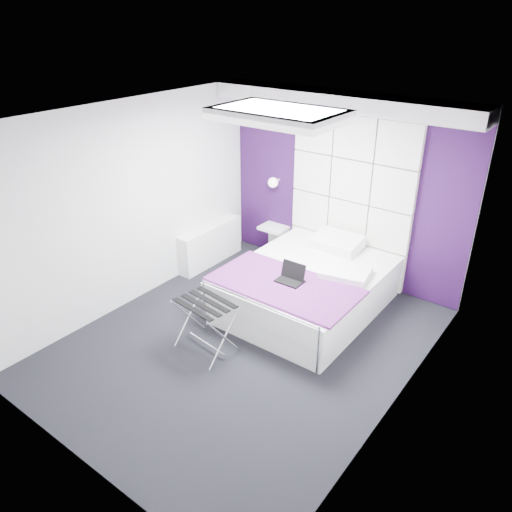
{
  "coord_description": "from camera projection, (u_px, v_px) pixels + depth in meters",
  "views": [
    {
      "loc": [
        2.99,
        -3.75,
        3.55
      ],
      "look_at": [
        -0.1,
        0.35,
        0.97
      ],
      "focal_mm": 35.0,
      "sensor_mm": 36.0,
      "label": 1
    }
  ],
  "objects": [
    {
      "name": "nightstand",
      "position": [
        274.0,
        228.0,
        7.65
      ],
      "size": [
        0.41,
        0.32,
        0.05
      ],
      "primitive_type": "cube",
      "color": "white",
      "rests_on": "wall_back"
    },
    {
      "name": "luggage_rack",
      "position": [
        206.0,
        326.0,
        5.63
      ],
      "size": [
        0.63,
        0.47,
        0.62
      ],
      "rotation": [
        0.0,
        0.0,
        -0.13
      ],
      "color": "silver",
      "rests_on": "floor"
    },
    {
      "name": "wall_right",
      "position": [
        407.0,
        295.0,
        4.33
      ],
      "size": [
        0.0,
        4.4,
        4.4
      ],
      "primitive_type": "plane",
      "rotation": [
        1.57,
        0.0,
        -1.57
      ],
      "color": "silver",
      "rests_on": "floor"
    },
    {
      "name": "bed",
      "position": [
        307.0,
        286.0,
        6.42
      ],
      "size": [
        1.76,
        2.13,
        0.74
      ],
      "color": "white",
      "rests_on": "floor"
    },
    {
      "name": "soffit",
      "position": [
        341.0,
        101.0,
        6.15
      ],
      "size": [
        3.58,
        0.5,
        0.2
      ],
      "primitive_type": "cube",
      "color": "white",
      "rests_on": "wall_back"
    },
    {
      "name": "wall_lamp",
      "position": [
        275.0,
        182.0,
        7.37
      ],
      "size": [
        0.15,
        0.15,
        0.15
      ],
      "primitive_type": "sphere",
      "color": "white",
      "rests_on": "wall_back"
    },
    {
      "name": "ceiling",
      "position": [
        243.0,
        118.0,
        4.71
      ],
      "size": [
        4.4,
        4.4,
        0.0
      ],
      "primitive_type": "plane",
      "rotation": [
        3.14,
        0.0,
        0.0
      ],
      "color": "white",
      "rests_on": "wall_back"
    },
    {
      "name": "floor",
      "position": [
        245.0,
        342.0,
        5.88
      ],
      "size": [
        4.4,
        4.4,
        0.0
      ],
      "primitive_type": "plane",
      "color": "black",
      "rests_on": "ground"
    },
    {
      "name": "radiator",
      "position": [
        210.0,
        244.0,
        7.58
      ],
      "size": [
        0.22,
        1.2,
        0.6
      ],
      "primitive_type": "cube",
      "color": "white",
      "rests_on": "floor"
    },
    {
      "name": "headboard",
      "position": [
        350.0,
        201.0,
        6.8
      ],
      "size": [
        1.8,
        0.08,
        2.3
      ],
      "primitive_type": null,
      "color": "silver",
      "rests_on": "wall_back"
    },
    {
      "name": "laptop",
      "position": [
        292.0,
        276.0,
        5.96
      ],
      "size": [
        0.31,
        0.22,
        0.23
      ],
      "rotation": [
        0.0,
        0.0,
        0.03
      ],
      "color": "black",
      "rests_on": "bed"
    },
    {
      "name": "wall_back",
      "position": [
        343.0,
        188.0,
        6.86
      ],
      "size": [
        3.6,
        0.0,
        3.6
      ],
      "primitive_type": "plane",
      "rotation": [
        1.57,
        0.0,
        0.0
      ],
      "color": "silver",
      "rests_on": "floor"
    },
    {
      "name": "wall_left",
      "position": [
        132.0,
        206.0,
        6.26
      ],
      "size": [
        0.0,
        4.4,
        4.4
      ],
      "primitive_type": "plane",
      "rotation": [
        1.57,
        0.0,
        1.57
      ],
      "color": "silver",
      "rests_on": "floor"
    },
    {
      "name": "skylight",
      "position": [
        279.0,
        114.0,
        5.16
      ],
      "size": [
        1.36,
        0.86,
        0.12
      ],
      "primitive_type": null,
      "color": "white",
      "rests_on": "ceiling"
    },
    {
      "name": "accent_wall",
      "position": [
        342.0,
        188.0,
        6.86
      ],
      "size": [
        3.58,
        0.02,
        2.58
      ],
      "primitive_type": "cube",
      "color": "#2A0D3A",
      "rests_on": "wall_back"
    }
  ]
}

